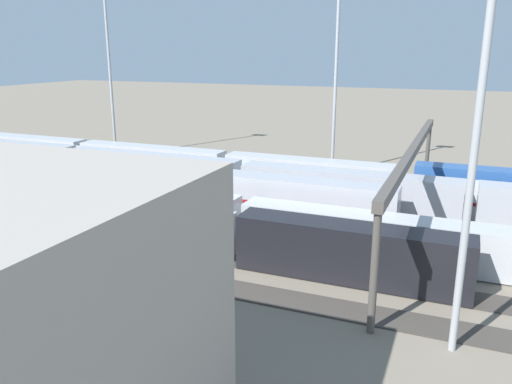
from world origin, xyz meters
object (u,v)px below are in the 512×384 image
object	(u,v)px
train_on_track_1	(216,165)
light_mast_2	(107,33)
train_on_track_4	(177,190)
train_on_track_2	(342,187)
train_on_track_5	(229,217)
signal_gantry	(413,156)
train_on_track_6	(104,218)
light_mast_1	(483,80)
light_mast_0	(338,30)
train_on_track_3	(241,184)

from	to	relation	value
train_on_track_1	light_mast_2	xyz separation A→B (m)	(23.10, -8.10, 17.91)
train_on_track_4	light_mast_2	distance (m)	38.77
train_on_track_1	train_on_track_2	world-z (taller)	train_on_track_1
train_on_track_5	signal_gantry	bearing A→B (deg)	-154.39
light_mast_2	train_on_track_5	bearing A→B (deg)	140.80
train_on_track_2	light_mast_2	size ratio (longest dim) A/B	2.97
train_on_track_6	light_mast_2	distance (m)	44.56
train_on_track_6	train_on_track_2	bearing A→B (deg)	-131.86
train_on_track_4	light_mast_1	xyz separation A→B (m)	(-29.15, 17.21, 13.25)
train_on_track_5	light_mast_0	distance (m)	34.14
train_on_track_6	light_mast_2	xyz separation A→B (m)	(23.88, -33.10, 17.89)
train_on_track_4	train_on_track_5	xyz separation A→B (m)	(-8.63, 5.00, -0.54)
train_on_track_6	signal_gantry	bearing A→B (deg)	-154.51
light_mast_2	train_on_track_1	bearing A→B (deg)	160.68
train_on_track_1	light_mast_2	bearing A→B (deg)	-19.32
train_on_track_2	train_on_track_5	size ratio (longest dim) A/B	0.69
train_on_track_1	train_on_track_6	bearing A→B (deg)	91.79
signal_gantry	light_mast_0	bearing A→B (deg)	-58.89
train_on_track_6	train_on_track_3	xyz separation A→B (m)	(-7.44, -15.00, 0.51)
train_on_track_1	train_on_track_3	distance (m)	12.96
light_mast_2	signal_gantry	distance (m)	55.54
train_on_track_3	train_on_track_1	bearing A→B (deg)	-50.57
train_on_track_6	signal_gantry	distance (m)	29.59
train_on_track_5	signal_gantry	world-z (taller)	signal_gantry
train_on_track_3	train_on_track_5	xyz separation A→B (m)	(-3.13, 10.00, -0.55)
train_on_track_6	light_mast_1	xyz separation A→B (m)	(-31.09, 7.21, 13.74)
train_on_track_2	light_mast_1	size ratio (longest dim) A/B	3.90
train_on_track_6	train_on_track_3	size ratio (longest dim) A/B	0.69
train_on_track_6	light_mast_1	distance (m)	34.75
light_mast_1	train_on_track_3	bearing A→B (deg)	-43.20
light_mast_0	light_mast_1	xyz separation A→B (m)	(-17.85, 41.21, -4.03)
light_mast_0	signal_gantry	world-z (taller)	light_mast_0
train_on_track_1	train_on_track_5	bearing A→B (deg)	119.59
train_on_track_4	train_on_track_1	world-z (taller)	train_on_track_4
train_on_track_5	train_on_track_4	bearing A→B (deg)	-30.08
light_mast_2	train_on_track_3	bearing A→B (deg)	149.98
train_on_track_2	train_on_track_4	bearing A→B (deg)	32.05
train_on_track_4	train_on_track_5	bearing A→B (deg)	149.92
train_on_track_3	train_on_track_2	world-z (taller)	train_on_track_3
train_on_track_4	light_mast_0	xyz separation A→B (m)	(-11.31, -24.00, 17.28)
light_mast_2	train_on_track_4	bearing A→B (deg)	138.19
light_mast_2	signal_gantry	world-z (taller)	light_mast_2
train_on_track_2	light_mast_2	distance (m)	47.35
train_on_track_2	light_mast_1	bearing A→B (deg)	115.84
train_on_track_1	light_mast_0	xyz separation A→B (m)	(-14.03, -9.00, 17.79)
light_mast_0	light_mast_2	bearing A→B (deg)	1.39
train_on_track_6	light_mast_2	size ratio (longest dim) A/B	2.07
train_on_track_1	signal_gantry	bearing A→B (deg)	155.16
signal_gantry	train_on_track_1	bearing A→B (deg)	-24.84
light_mast_0	light_mast_2	distance (m)	37.14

